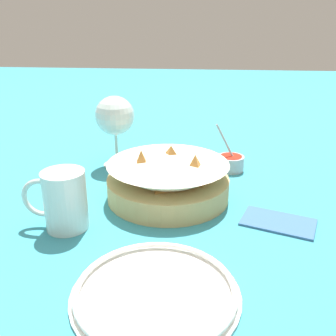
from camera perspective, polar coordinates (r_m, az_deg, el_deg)
ground_plane at (r=0.76m, az=-1.38°, el=-4.07°), size 4.00×4.00×0.00m
food_basket at (r=0.73m, az=0.03°, el=-2.05°), size 0.24×0.24×0.10m
sauce_cup at (r=0.88m, az=9.52°, el=0.89°), size 0.07×0.06×0.11m
wine_glass at (r=0.88m, az=-8.11°, el=7.62°), size 0.09×0.09×0.17m
beer_mug at (r=0.65m, az=-15.51°, el=-5.04°), size 0.11×0.07×0.10m
side_plate at (r=0.50m, az=-1.90°, el=-18.27°), size 0.22×0.22×0.01m
napkin at (r=0.68m, az=16.47°, el=-7.76°), size 0.14×0.11×0.01m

